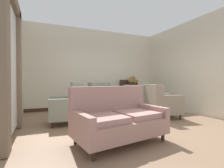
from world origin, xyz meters
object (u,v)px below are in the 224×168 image
armchair_near_sideboard (96,99)px  armchair_back_corner (69,106)px  coffee_table (117,104)px  armchair_foreground_right (161,103)px  armchair_near_window (139,101)px  settee (118,119)px  side_table (141,100)px  porcelain_vase (119,95)px  gramophone (133,79)px  sideboard (131,94)px

armchair_near_sideboard → armchair_back_corner: size_ratio=1.03×
coffee_table → armchair_foreground_right: size_ratio=0.80×
armchair_near_sideboard → armchair_near_window: (1.27, -0.83, -0.03)m
armchair_near_sideboard → armchair_near_window: 1.52m
settee → armchair_back_corner: (-0.61, 1.64, 0.05)m
armchair_foreground_right → settee: bearing=134.4°
settee → armchair_near_sideboard: bearing=70.5°
side_table → porcelain_vase: bearing=-155.3°
settee → armchair_near_sideboard: armchair_near_sideboard is taller
side_table → gramophone: bearing=72.7°
armchair_near_window → armchair_foreground_right: bearing=159.5°
armchair_foreground_right → gramophone: size_ratio=1.71×
settee → sideboard: sideboard is taller
armchair_foreground_right → armchair_near_window: bearing=21.8°
settee → gramophone: gramophone is taller
settee → armchair_near_window: settee is taller
armchair_near_sideboard → gramophone: (1.73, 0.35, 0.75)m
coffee_table → sideboard: (1.46, 1.78, 0.11)m
armchair_near_window → sideboard: sideboard is taller
armchair_near_window → armchair_foreground_right: 0.96m
coffee_table → gramophone: size_ratio=1.36×
porcelain_vase → armchair_foreground_right: (1.16, -0.44, -0.24)m
armchair_near_sideboard → side_table: 1.59m
settee → side_table: 2.91m
coffee_table → porcelain_vase: size_ratio=2.27×
armchair_back_corner → armchair_foreground_right: armchair_back_corner is taller
armchair_near_sideboard → armchair_near_window: size_ratio=0.91×
coffee_table → side_table: 1.25m
settee → porcelain_vase: bearing=54.9°
armchair_near_window → sideboard: size_ratio=1.04×
coffee_table → settee: bearing=-114.4°
armchair_near_window → side_table: size_ratio=1.67×
sideboard → gramophone: bearing=-61.2°
porcelain_vase → settee: size_ratio=0.21×
armchair_back_corner → armchair_foreground_right: 2.63m
armchair_near_sideboard → armchair_back_corner: (-1.16, -1.40, 0.02)m
settee → armchair_near_window: bearing=41.1°
coffee_table → porcelain_vase: bearing=4.7°
armchair_foreground_right → sideboard: bearing=6.0°
settee → armchair_near_window: (1.83, 2.20, 0.01)m
armchair_near_sideboard → side_table: bearing=129.4°
coffee_table → armchair_back_corner: 1.38m
porcelain_vase → armchair_near_window: 1.15m
armchair_back_corner → armchair_near_window: armchair_back_corner is taller
porcelain_vase → sideboard: (1.40, 1.78, -0.15)m
gramophone → armchair_back_corner: bearing=-148.9°
armchair_near_window → armchair_near_sideboard: bearing=26.6°
armchair_foreground_right → sideboard: (0.24, 2.22, 0.09)m
sideboard → coffee_table: bearing=-129.3°
armchair_foreground_right → side_table: 0.94m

